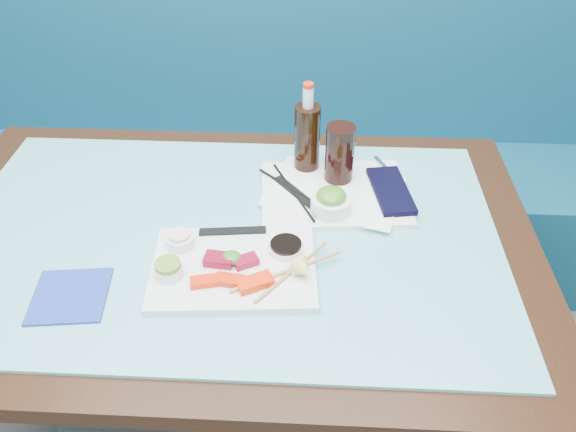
{
  "coord_description": "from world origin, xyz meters",
  "views": [
    {
      "loc": [
        0.19,
        0.51,
        1.58
      ],
      "look_at": [
        0.14,
        1.47,
        0.8
      ],
      "focal_mm": 35.0,
      "sensor_mm": 36.0,
      "label": 1
    }
  ],
  "objects_px": {
    "dining_table": "(227,263)",
    "cola_glass": "(340,154)",
    "seaweed_bowl": "(331,204)",
    "blue_napkin": "(70,296)",
    "cola_bottle_body": "(307,140)",
    "booth_bench": "(262,166)",
    "serving_tray": "(334,194)",
    "sashimi_plate": "(234,268)"
  },
  "relations": [
    {
      "from": "booth_bench",
      "to": "blue_napkin",
      "type": "xyz_separation_m",
      "value": [
        -0.28,
        -1.04,
        0.39
      ]
    },
    {
      "from": "cola_glass",
      "to": "cola_bottle_body",
      "type": "relative_size",
      "value": 0.8
    },
    {
      "from": "serving_tray",
      "to": "cola_bottle_body",
      "type": "relative_size",
      "value": 1.91
    },
    {
      "from": "cola_bottle_body",
      "to": "blue_napkin",
      "type": "xyz_separation_m",
      "value": [
        -0.45,
        -0.46,
        -0.09
      ]
    },
    {
      "from": "serving_tray",
      "to": "blue_napkin",
      "type": "height_order",
      "value": "serving_tray"
    },
    {
      "from": "blue_napkin",
      "to": "booth_bench",
      "type": "bearing_deg",
      "value": 75.13
    },
    {
      "from": "dining_table",
      "to": "serving_tray",
      "type": "relative_size",
      "value": 4.0
    },
    {
      "from": "seaweed_bowl",
      "to": "dining_table",
      "type": "bearing_deg",
      "value": -161.84
    },
    {
      "from": "sashimi_plate",
      "to": "blue_napkin",
      "type": "bearing_deg",
      "value": -168.74
    },
    {
      "from": "serving_tray",
      "to": "cola_glass",
      "type": "xyz_separation_m",
      "value": [
        0.01,
        0.05,
        0.08
      ]
    },
    {
      "from": "sashimi_plate",
      "to": "cola_glass",
      "type": "xyz_separation_m",
      "value": [
        0.22,
        0.33,
        0.08
      ]
    },
    {
      "from": "sashimi_plate",
      "to": "seaweed_bowl",
      "type": "bearing_deg",
      "value": 40.09
    },
    {
      "from": "dining_table",
      "to": "cola_bottle_body",
      "type": "distance_m",
      "value": 0.36
    },
    {
      "from": "seaweed_bowl",
      "to": "blue_napkin",
      "type": "bearing_deg",
      "value": -151.18
    },
    {
      "from": "cola_glass",
      "to": "cola_bottle_body",
      "type": "xyz_separation_m",
      "value": [
        -0.08,
        0.05,
        0.01
      ]
    },
    {
      "from": "booth_bench",
      "to": "seaweed_bowl",
      "type": "relative_size",
      "value": 32.02
    },
    {
      "from": "dining_table",
      "to": "cola_glass",
      "type": "distance_m",
      "value": 0.37
    },
    {
      "from": "cola_glass",
      "to": "sashimi_plate",
      "type": "bearing_deg",
      "value": -124.07
    },
    {
      "from": "cola_bottle_body",
      "to": "cola_glass",
      "type": "bearing_deg",
      "value": -31.55
    },
    {
      "from": "sashimi_plate",
      "to": "serving_tray",
      "type": "bearing_deg",
      "value": 47.91
    },
    {
      "from": "serving_tray",
      "to": "blue_napkin",
      "type": "distance_m",
      "value": 0.63
    },
    {
      "from": "seaweed_bowl",
      "to": "cola_glass",
      "type": "xyz_separation_m",
      "value": [
        0.02,
        0.13,
        0.05
      ]
    },
    {
      "from": "seaweed_bowl",
      "to": "cola_glass",
      "type": "bearing_deg",
      "value": 81.25
    },
    {
      "from": "dining_table",
      "to": "cola_glass",
      "type": "bearing_deg",
      "value": 38.98
    },
    {
      "from": "cola_bottle_body",
      "to": "blue_napkin",
      "type": "height_order",
      "value": "cola_bottle_body"
    },
    {
      "from": "booth_bench",
      "to": "serving_tray",
      "type": "bearing_deg",
      "value": -70.26
    },
    {
      "from": "sashimi_plate",
      "to": "cola_glass",
      "type": "bearing_deg",
      "value": 51.68
    },
    {
      "from": "dining_table",
      "to": "sashimi_plate",
      "type": "bearing_deg",
      "value": -72.93
    },
    {
      "from": "serving_tray",
      "to": "blue_napkin",
      "type": "xyz_separation_m",
      "value": [
        -0.52,
        -0.36,
        -0.0
      ]
    },
    {
      "from": "serving_tray",
      "to": "booth_bench",
      "type": "bearing_deg",
      "value": 105.01
    },
    {
      "from": "booth_bench",
      "to": "cola_glass",
      "type": "relative_size",
      "value": 20.61
    },
    {
      "from": "seaweed_bowl",
      "to": "blue_napkin",
      "type": "distance_m",
      "value": 0.59
    },
    {
      "from": "blue_napkin",
      "to": "dining_table",
      "type": "bearing_deg",
      "value": 36.49
    },
    {
      "from": "booth_bench",
      "to": "serving_tray",
      "type": "distance_m",
      "value": 0.83
    },
    {
      "from": "serving_tray",
      "to": "blue_napkin",
      "type": "bearing_deg",
      "value": -150.4
    },
    {
      "from": "booth_bench",
      "to": "cola_glass",
      "type": "xyz_separation_m",
      "value": [
        0.26,
        -0.63,
        0.47
      ]
    },
    {
      "from": "cola_bottle_body",
      "to": "seaweed_bowl",
      "type": "bearing_deg",
      "value": -71.53
    },
    {
      "from": "dining_table",
      "to": "blue_napkin",
      "type": "height_order",
      "value": "blue_napkin"
    },
    {
      "from": "booth_bench",
      "to": "serving_tray",
      "type": "xyz_separation_m",
      "value": [
        0.25,
        -0.69,
        0.39
      ]
    },
    {
      "from": "cola_glass",
      "to": "blue_napkin",
      "type": "height_order",
      "value": "cola_glass"
    },
    {
      "from": "seaweed_bowl",
      "to": "blue_napkin",
      "type": "relative_size",
      "value": 0.65
    },
    {
      "from": "cola_glass",
      "to": "cola_bottle_body",
      "type": "distance_m",
      "value": 0.09
    }
  ]
}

